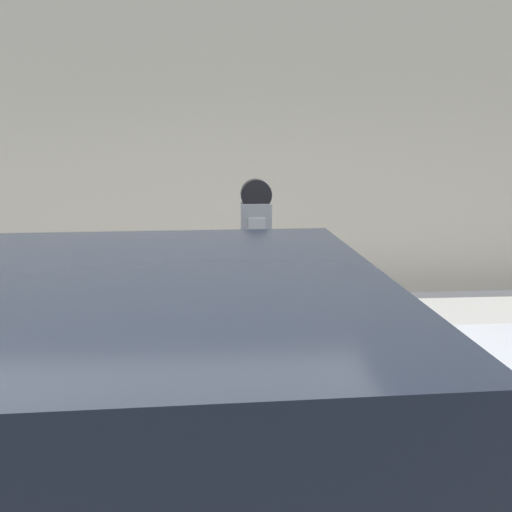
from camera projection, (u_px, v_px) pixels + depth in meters
sidewalk at (183, 360)px, 4.32m from camera, size 24.00×2.80×0.10m
building_facade at (189, 57)px, 5.75m from camera, size 24.00×0.30×5.70m
parking_meter at (256, 242)px, 3.19m from camera, size 0.19×0.15×1.57m
parked_car_beside_meter at (3, 497)px, 1.67m from camera, size 4.74×1.93×1.50m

